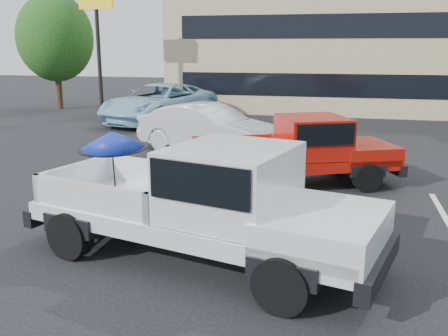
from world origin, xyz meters
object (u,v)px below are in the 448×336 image
at_px(tree_left, 55,38).
at_px(red_pickup, 306,148).
at_px(silver_sedan, 208,128).
at_px(blue_suv, 160,103).
at_px(silver_pickup, 217,199).
at_px(motel_sign, 97,15).
at_px(tree_back, 440,26).

height_order(tree_left, red_pickup, tree_left).
xyz_separation_m(silver_sedan, blue_suv, (-3.77, 5.72, 0.08)).
xyz_separation_m(tree_left, red_pickup, (14.10, -12.36, -2.82)).
relative_size(silver_pickup, silver_sedan, 1.29).
bearing_deg(tree_left, silver_sedan, -40.27).
height_order(silver_pickup, blue_suv, silver_pickup).
xyz_separation_m(red_pickup, silver_sedan, (-3.32, 3.23, -0.15)).
distance_m(motel_sign, silver_pickup, 17.30).
bearing_deg(red_pickup, tree_back, 49.46).
distance_m(motel_sign, silver_sedan, 9.93).
xyz_separation_m(tree_back, blue_suv, (-12.99, -10.41, -3.56)).
bearing_deg(blue_suv, tree_back, 55.18).
xyz_separation_m(tree_back, silver_sedan, (-9.22, -16.13, -3.65)).
height_order(tree_left, tree_back, tree_back).
xyz_separation_m(motel_sign, silver_sedan, (6.78, -6.13, -3.89)).
relative_size(motel_sign, tree_back, 0.84).
bearing_deg(silver_sedan, tree_back, -10.17).
bearing_deg(red_pickup, silver_sedan, 112.16).
height_order(tree_back, red_pickup, tree_back).
xyz_separation_m(silver_pickup, red_pickup, (0.97, 4.89, -0.14)).
height_order(tree_back, silver_pickup, tree_back).
height_order(tree_back, blue_suv, tree_back).
xyz_separation_m(motel_sign, tree_back, (16.00, 10.00, -0.24)).
bearing_deg(blue_suv, silver_sedan, -40.14).
bearing_deg(silver_pickup, red_pickup, 93.49).
bearing_deg(blue_suv, red_pickup, -35.17).
relative_size(red_pickup, silver_sedan, 1.15).
bearing_deg(tree_left, blue_suv, -25.97).
relative_size(tree_left, silver_sedan, 1.30).
height_order(red_pickup, blue_suv, blue_suv).
bearing_deg(silver_sedan, silver_pickup, -144.32).
bearing_deg(silver_sedan, tree_left, 69.32).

